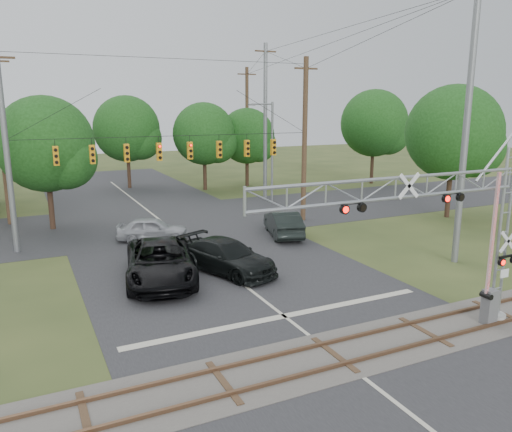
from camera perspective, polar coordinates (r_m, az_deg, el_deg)
name	(u,v)px	position (r m, az deg, el deg)	size (l,w,h in m)	color
ground	(372,385)	(16.18, 13.14, -18.31)	(160.00, 160.00, 0.00)	#34431E
road_main	(239,281)	(23.99, -1.97, -7.47)	(14.00, 90.00, 0.02)	#27272A
road_cross	(162,221)	(36.75, -10.75, -0.60)	(90.00, 12.00, 0.02)	#27272A
railroad_track	(334,355)	(17.55, 8.94, -15.40)	(90.00, 3.20, 0.17)	#4D4743
crossing_gantry	(442,224)	(18.35, 20.46, -0.81)	(11.16, 0.86, 6.73)	#999993
traffic_signal_span	(188,146)	(32.32, -7.82, 7.90)	(19.34, 0.36, 11.50)	slate
pickup_black	(160,262)	(24.27, -10.87, -5.13)	(3.13, 6.79, 1.89)	black
car_dark	(227,256)	(25.07, -3.34, -4.64)	(2.30, 5.66, 1.64)	black
sedan_silver	(152,229)	(31.51, -11.75, -1.47)	(1.74, 4.31, 1.47)	#9C9EA3
suv_dark	(283,223)	(32.08, 3.13, -0.82)	(1.74, 4.98, 1.64)	black
streetlight	(270,148)	(42.16, 1.65, 7.82)	(2.27, 0.24, 8.52)	slate
utility_poles	(215,131)	(35.16, -4.74, 9.62)	(25.80, 28.91, 14.40)	#3C291B
treeline	(153,133)	(44.98, -11.66, 9.27)	(53.64, 30.74, 9.91)	#352318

